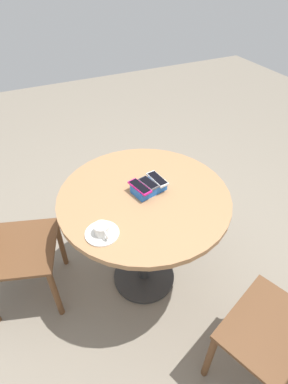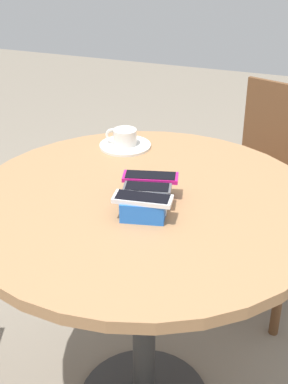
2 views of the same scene
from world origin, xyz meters
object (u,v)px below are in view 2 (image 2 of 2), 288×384
Objects in this scene: round_table at (144,241)px; chair_near_window at (270,189)px; phone_box at (146,198)px; phone_white at (143,199)px; saucer at (125,146)px; phone_magenta at (150,177)px; phone_gray at (147,188)px; coffee_cup at (124,137)px.

chair_near_window is at bearing -17.79° from round_table.
round_table is 4.85× the size of phone_box.
phone_white reaches higher than saucer.
round_table is 0.19m from phone_magenta.
round_table is at bearing 30.54° from phone_gray.
saucer is at bearing 33.20° from phone_magenta.
phone_box is 1.20× the size of saucer.
phone_box is 0.92m from chair_near_window.
phone_box is at bearing -150.34° from saucer.
phone_magenta is at bearing 11.48° from phone_gray.
coffee_cup reaches higher than saucer.
chair_near_window is at bearing -14.04° from phone_white.
phone_magenta is at bearing 10.21° from phone_white.
round_table is at bearing 18.06° from phone_white.
saucer is at bearing 27.23° from phone_white.
round_table is 9.30× the size of coffee_cup.
coffee_cup is at bearing 95.54° from saucer.
phone_box is 1.92× the size of coffee_cup.
phone_white is (-0.06, -0.01, 0.03)m from phone_box.
phone_magenta is at bearing -146.37° from coffee_cup.
coffee_cup is (0.30, 0.17, 0.17)m from round_table.
phone_white is (-0.10, -0.03, 0.19)m from round_table.
chair_near_window is at bearing -17.53° from phone_magenta.
saucer is 0.20× the size of chair_near_window.
phone_magenta is 0.94× the size of saucer.
phone_box is 0.03m from phone_gray.
phone_gray reaches higher than coffee_cup.
round_table is 6.34× the size of phone_white.
phone_gray is 0.85× the size of phone_magenta.
chair_near_window reaches higher than phone_gray.
round_table is 0.84m from chair_near_window.
coffee_cup is 0.12× the size of chair_near_window.
phone_white is at bearing -169.79° from phone_magenta.
round_table is 1.13× the size of chair_near_window.
phone_box is 1.31× the size of phone_white.
phone_gray is 0.93m from chair_near_window.
phone_magenta reaches higher than coffee_cup.
saucer is at bearing 29.89° from round_table.
coffee_cup is 0.73m from chair_near_window.
phone_gray is (0.00, -0.00, 0.03)m from phone_box.
coffee_cup reaches higher than round_table.
coffee_cup is (0.34, 0.20, -0.02)m from phone_gray.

